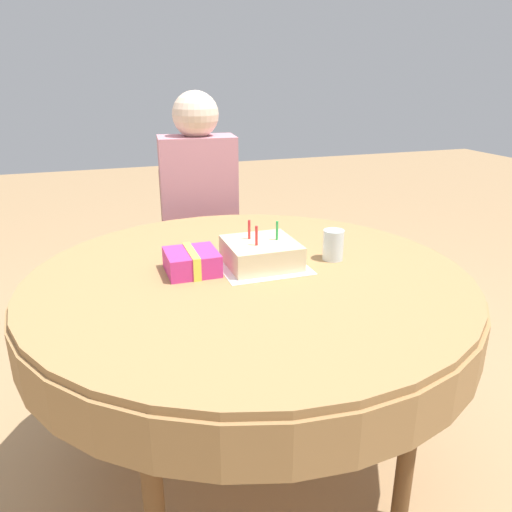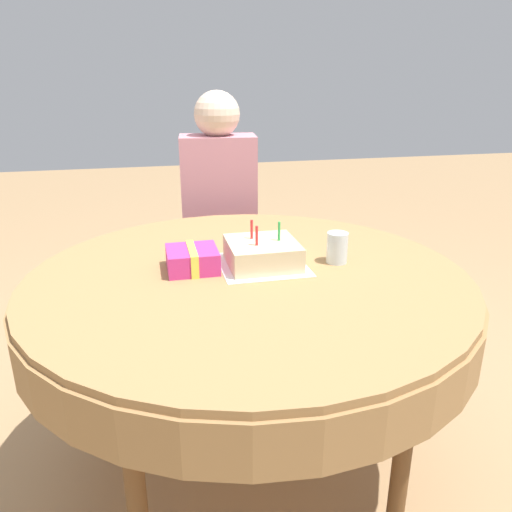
# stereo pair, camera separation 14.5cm
# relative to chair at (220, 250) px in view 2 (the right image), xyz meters

# --- Properties ---
(ground_plane) EXTENTS (12.00, 12.00, 0.00)m
(ground_plane) POSITION_rel_chair_xyz_m (-0.06, -0.95, -0.45)
(ground_plane) COLOR #A37F56
(dining_table) EXTENTS (1.29, 1.29, 0.71)m
(dining_table) POSITION_rel_chair_xyz_m (-0.06, -0.95, 0.18)
(dining_table) COLOR #9E7547
(dining_table) RESTS_ON ground_plane
(chair) EXTENTS (0.41, 0.41, 0.83)m
(chair) POSITION_rel_chair_xyz_m (0.00, 0.00, 0.00)
(chair) COLOR brown
(chair) RESTS_ON ground_plane
(person) EXTENTS (0.35, 0.31, 1.19)m
(person) POSITION_rel_chair_xyz_m (-0.01, -0.08, 0.25)
(person) COLOR beige
(person) RESTS_ON ground_plane
(napkin) EXTENTS (0.26, 0.26, 0.00)m
(napkin) POSITION_rel_chair_xyz_m (-0.00, -0.90, 0.26)
(napkin) COLOR white
(napkin) RESTS_ON dining_table
(birthday_cake) EXTENTS (0.21, 0.21, 0.13)m
(birthday_cake) POSITION_rel_chair_xyz_m (-0.00, -0.90, 0.30)
(birthday_cake) COLOR beige
(birthday_cake) RESTS_ON dining_table
(drinking_glass) EXTENTS (0.06, 0.06, 0.09)m
(drinking_glass) POSITION_rel_chair_xyz_m (0.22, -0.93, 0.31)
(drinking_glass) COLOR silver
(drinking_glass) RESTS_ON dining_table
(gift_box) EXTENTS (0.15, 0.15, 0.07)m
(gift_box) POSITION_rel_chair_xyz_m (-0.21, -0.89, 0.29)
(gift_box) COLOR #D13384
(gift_box) RESTS_ON dining_table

